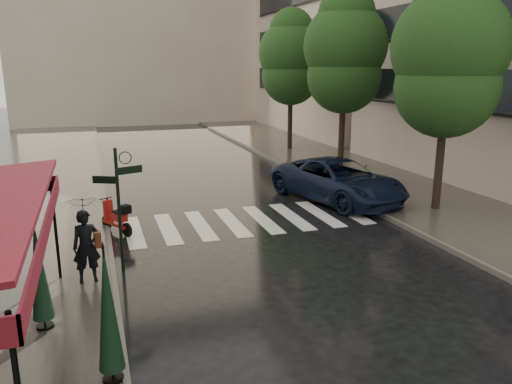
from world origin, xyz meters
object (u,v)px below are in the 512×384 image
parked_car (338,180)px  parasol_front (108,310)px  pedestrian_with_umbrella (84,213)px  scooter (117,218)px  parasol_back (39,271)px

parked_car → parasol_front: bearing=-149.3°
pedestrian_with_umbrella → scooter: pedestrian_with_umbrella is taller
pedestrian_with_umbrella → scooter: 4.03m
pedestrian_with_umbrella → parasol_back: bearing=-120.1°
parked_car → parasol_back: (-9.81, -7.05, 0.48)m
parasol_front → parasol_back: 2.41m
pedestrian_with_umbrella → scooter: bearing=69.8°
parasol_front → scooter: bearing=86.4°
pedestrian_with_umbrella → parked_car: bearing=22.0°
pedestrian_with_umbrella → scooter: size_ratio=1.78×
pedestrian_with_umbrella → scooter: (0.84, 3.72, -1.29)m
pedestrian_with_umbrella → parasol_front: 4.11m
parked_car → parasol_front: 12.62m
parked_car → parasol_front: (-8.65, -9.17, 0.55)m
pedestrian_with_umbrella → parked_car: size_ratio=0.44×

